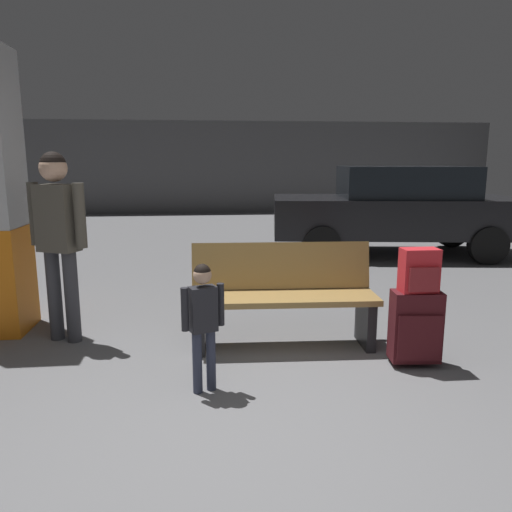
% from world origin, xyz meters
% --- Properties ---
extents(ground_plane, '(18.00, 18.00, 0.10)m').
position_xyz_m(ground_plane, '(0.00, 4.00, -0.05)').
color(ground_plane, slate).
extents(garage_back_wall, '(18.00, 0.12, 2.80)m').
position_xyz_m(garage_back_wall, '(0.00, 12.86, 1.40)').
color(garage_back_wall, '#565658').
rests_on(garage_back_wall, ground_plane).
extents(bench, '(1.62, 0.59, 0.89)m').
position_xyz_m(bench, '(0.52, 1.55, 0.44)').
color(bench, '#9E7A42').
rests_on(bench, ground_plane).
extents(suitcase, '(0.40, 0.26, 0.60)m').
position_xyz_m(suitcase, '(1.49, 0.98, 0.32)').
color(suitcase, '#471419').
rests_on(suitcase, ground_plane).
extents(backpack_bright, '(0.28, 0.19, 0.34)m').
position_xyz_m(backpack_bright, '(1.49, 0.98, 0.77)').
color(backpack_bright, red).
rests_on(backpack_bright, suitcase).
extents(child, '(0.30, 0.18, 0.92)m').
position_xyz_m(child, '(-0.17, 0.71, 0.57)').
color(child, '#33384C').
rests_on(child, ground_plane).
extents(adult, '(0.53, 0.32, 1.68)m').
position_xyz_m(adult, '(-1.42, 1.85, 1.04)').
color(adult, '#38383D').
rests_on(adult, ground_plane).
extents(parked_car_near, '(4.29, 2.23, 1.51)m').
position_xyz_m(parked_car_near, '(3.12, 5.56, 0.81)').
color(parked_car_near, black).
rests_on(parked_car_near, ground_plane).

